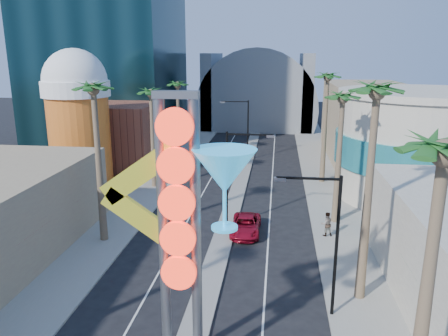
{
  "coord_description": "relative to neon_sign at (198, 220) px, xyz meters",
  "views": [
    {
      "loc": [
        3.95,
        -13.62,
        13.93
      ],
      "look_at": [
        -0.17,
        19.51,
        5.16
      ],
      "focal_mm": 35.0,
      "sensor_mm": 36.0,
      "label": 1
    }
  ],
  "objects": [
    {
      "name": "median",
      "position": [
        -0.82,
        35.04,
        -7.23
      ],
      "size": [
        1.6,
        84.0,
        0.15
      ],
      "primitive_type": "cube",
      "color": "gray",
      "rests_on": "ground"
    },
    {
      "name": "canopy",
      "position": [
        -0.82,
        69.04,
        -3.0
      ],
      "size": [
        22.0,
        16.0,
        22.0
      ],
      "color": "slate",
      "rests_on": "ground"
    },
    {
      "name": "streetlight_1",
      "position": [
        -1.36,
        41.04,
        -2.43
      ],
      "size": [
        3.79,
        0.25,
        8.0
      ],
      "color": "black",
      "rests_on": "ground"
    },
    {
      "name": "palm_6",
      "position": [
        8.18,
        19.04,
        2.62
      ],
      "size": [
        2.4,
        2.4,
        11.7
      ],
      "color": "brown",
      "rests_on": "ground"
    },
    {
      "name": "filler_east",
      "position": [
        15.18,
        45.04,
        -2.31
      ],
      "size": [
        10.0,
        20.0,
        10.0
      ],
      "primitive_type": "cube",
      "color": "#977D61",
      "rests_on": "ground"
    },
    {
      "name": "sidewalk_east",
      "position": [
        8.68,
        32.04,
        -7.23
      ],
      "size": [
        5.0,
        100.0,
        0.15
      ],
      "primitive_type": "cube",
      "color": "gray",
      "rests_on": "ground"
    },
    {
      "name": "palm_4",
      "position": [
        8.18,
        -2.96,
        3.07
      ],
      "size": [
        2.4,
        2.4,
        12.2
      ],
      "color": "brown",
      "rests_on": "ground"
    },
    {
      "name": "neon_sign",
      "position": [
        0.0,
        0.0,
        0.0
      ],
      "size": [
        6.53,
        2.6,
        12.55
      ],
      "color": "gray",
      "rests_on": "ground"
    },
    {
      "name": "beer_mug",
      "position": [
        -17.82,
        27.04,
        0.54
      ],
      "size": [
        7.0,
        7.0,
        14.5
      ],
      "color": "#CF601B",
      "rests_on": "ground"
    },
    {
      "name": "palm_5",
      "position": [
        8.18,
        7.04,
        3.96
      ],
      "size": [
        2.4,
        2.4,
        13.2
      ],
      "color": "brown",
      "rests_on": "ground"
    },
    {
      "name": "palm_1",
      "position": [
        -9.82,
        13.04,
        3.52
      ],
      "size": [
        2.4,
        2.4,
        12.7
      ],
      "color": "brown",
      "rests_on": "ground"
    },
    {
      "name": "palm_2",
      "position": [
        -9.82,
        27.04,
        2.17
      ],
      "size": [
        2.4,
        2.4,
        11.2
      ],
      "color": "brown",
      "rests_on": "ground"
    },
    {
      "name": "streetlight_0",
      "position": [
        -0.27,
        17.04,
        -2.43
      ],
      "size": [
        3.79,
        0.25,
        8.0
      ],
      "color": "black",
      "rests_on": "ground"
    },
    {
      "name": "pedestrian_b",
      "position": [
        7.14,
        15.82,
        -6.19
      ],
      "size": [
        1.08,
        0.93,
        1.92
      ],
      "primitive_type": "imported",
      "rotation": [
        0.0,
        0.0,
        3.38
      ],
      "color": "gray",
      "rests_on": "sidewalk_east"
    },
    {
      "name": "turquoise_building",
      "position": [
        17.18,
        27.04,
        -2.06
      ],
      "size": [
        16.6,
        16.6,
        10.6
      ],
      "color": "#B0A594",
      "rests_on": "ground"
    },
    {
      "name": "red_pickup",
      "position": [
        0.84,
        15.82,
        -6.63
      ],
      "size": [
        2.27,
        4.9,
        1.36
      ],
      "primitive_type": "imported",
      "rotation": [
        0.0,
        0.0,
        -0.0
      ],
      "color": "maroon",
      "rests_on": "ground"
    },
    {
      "name": "sidewalk_west",
      "position": [
        -10.32,
        32.04,
        -7.23
      ],
      "size": [
        5.0,
        100.0,
        0.15
      ],
      "primitive_type": "cube",
      "color": "gray",
      "rests_on": "ground"
    },
    {
      "name": "palm_3",
      "position": [
        -9.82,
        39.04,
        2.17
      ],
      "size": [
        2.4,
        2.4,
        11.2
      ],
      "color": "brown",
      "rests_on": "ground"
    },
    {
      "name": "streetlight_2",
      "position": [
        5.91,
        5.04,
        -2.47
      ],
      "size": [
        3.45,
        0.25,
        8.0
      ],
      "color": "black",
      "rests_on": "ground"
    },
    {
      "name": "palm_7",
      "position": [
        8.18,
        31.04,
        3.52
      ],
      "size": [
        2.4,
        2.4,
        12.7
      ],
      "color": "brown",
      "rests_on": "ground"
    },
    {
      "name": "brick_filler_west",
      "position": [
        -16.82,
        35.04,
        -3.31
      ],
      "size": [
        10.0,
        10.0,
        8.0
      ],
      "primitive_type": "cube",
      "color": "brown",
      "rests_on": "ground"
    }
  ]
}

